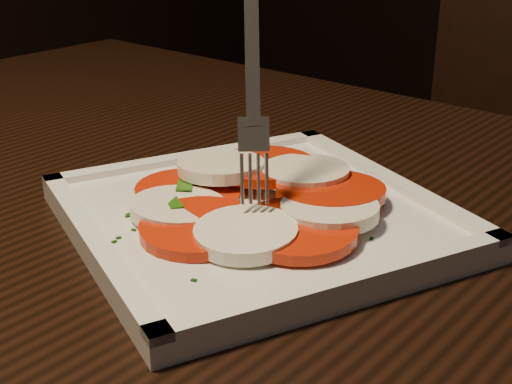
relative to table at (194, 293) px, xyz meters
name	(u,v)px	position (x,y,z in m)	size (l,w,h in m)	color
table	(194,293)	(0.00, 0.00, 0.00)	(1.23, 0.85, 0.75)	black
plate	(256,219)	(0.09, -0.02, 0.11)	(0.27, 0.27, 0.01)	white
caprese_salad	(256,198)	(0.09, -0.02, 0.12)	(0.20, 0.22, 0.03)	red
fork	(252,58)	(0.08, -0.01, 0.23)	(0.03, 0.07, 0.19)	white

